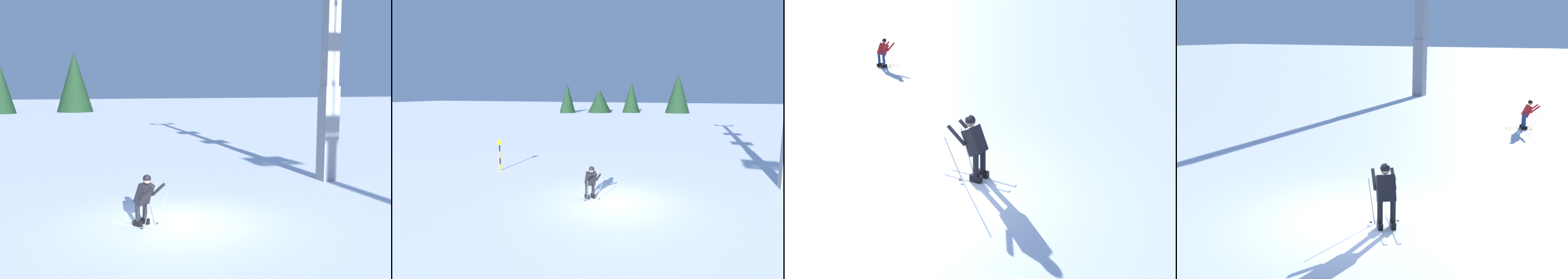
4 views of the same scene
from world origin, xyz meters
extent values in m
plane|color=white|center=(0.00, 0.00, 0.00)|extent=(260.00, 260.00, 0.00)
cube|color=white|center=(-0.18, -0.98, 0.01)|extent=(1.42, 1.07, 0.01)
cube|color=black|center=(-0.18, -0.98, 0.09)|extent=(0.29, 0.25, 0.16)
cylinder|color=black|center=(-0.18, -0.98, 0.50)|extent=(0.13, 0.13, 0.66)
cube|color=white|center=(-0.01, -1.22, 0.01)|extent=(1.42, 1.07, 0.01)
cube|color=black|center=(-0.01, -1.22, 0.09)|extent=(0.29, 0.25, 0.16)
cylinder|color=black|center=(-0.01, -1.22, 0.50)|extent=(0.13, 0.13, 0.66)
cube|color=black|center=(0.00, -1.03, 0.94)|extent=(0.63, 0.62, 0.66)
sphere|color=tan|center=(0.09, -0.96, 1.34)|extent=(0.22, 0.22, 0.22)
sphere|color=black|center=(0.09, -0.96, 1.38)|extent=(0.24, 0.24, 0.24)
cylinder|color=black|center=(0.13, -0.65, 1.06)|extent=(0.45, 0.36, 0.43)
cylinder|color=gray|center=(0.13, -0.59, 0.45)|extent=(0.31, 0.37, 1.13)
cylinder|color=black|center=(-0.04, -0.66, 0.05)|extent=(0.07, 0.07, 0.01)
cylinder|color=black|center=(0.40, -1.02, 1.06)|extent=(0.45, 0.36, 0.43)
cylinder|color=gray|center=(0.46, -1.04, 0.45)|extent=(0.44, 0.19, 1.13)
cylinder|color=black|center=(0.35, -1.18, 0.05)|extent=(0.07, 0.07, 0.01)
cube|color=yellow|center=(13.47, -1.36, 0.01)|extent=(0.69, 1.56, 0.01)
cube|color=black|center=(13.47, -1.36, 0.09)|extent=(0.21, 0.30, 0.16)
cylinder|color=navy|center=(13.47, -1.36, 0.47)|extent=(0.13, 0.13, 0.60)
cube|color=yellow|center=(13.09, -1.51, 0.01)|extent=(0.69, 1.56, 0.01)
cube|color=black|center=(13.09, -1.51, 0.09)|extent=(0.21, 0.30, 0.16)
cylinder|color=navy|center=(13.09, -1.51, 0.47)|extent=(0.13, 0.13, 0.60)
cube|color=red|center=(13.32, -1.54, 0.85)|extent=(0.56, 0.59, 0.61)
sphere|color=tan|center=(13.36, -1.65, 1.22)|extent=(0.20, 0.20, 0.20)
sphere|color=black|center=(13.36, -1.65, 1.26)|extent=(0.22, 0.22, 0.22)
cylinder|color=red|center=(13.65, -1.75, 0.96)|extent=(0.24, 0.45, 0.40)
cylinder|color=gray|center=(13.70, -1.75, 0.41)|extent=(0.29, 0.39, 1.02)
cylinder|color=black|center=(13.68, -1.57, 0.05)|extent=(0.07, 0.07, 0.01)
cylinder|color=red|center=(13.22, -1.92, 0.96)|extent=(0.24, 0.45, 0.40)
cylinder|color=gray|center=(13.19, -1.96, 0.41)|extent=(0.08, 0.47, 1.02)
cylinder|color=black|center=(13.08, -1.81, 0.05)|extent=(0.07, 0.07, 0.01)
camera|label=1|loc=(13.07, -3.50, 3.97)|focal=44.15mm
camera|label=2|loc=(12.61, 2.91, 4.63)|focal=28.91mm
camera|label=3|loc=(-8.55, 2.36, 4.46)|focal=41.08mm
camera|label=4|loc=(-9.15, -5.72, 4.42)|focal=43.51mm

